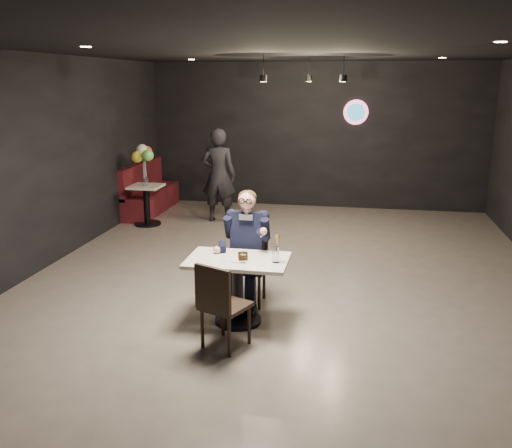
% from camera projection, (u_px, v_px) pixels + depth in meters
% --- Properties ---
extents(floor, '(9.00, 9.00, 0.00)m').
position_uv_depth(floor, '(287.00, 278.00, 7.43)').
color(floor, gray).
rests_on(floor, ground).
extents(wall_sign, '(0.50, 0.06, 0.50)m').
position_uv_depth(wall_sign, '(356.00, 112.00, 11.02)').
color(wall_sign, pink).
rests_on(wall_sign, floor).
extents(pendant_lights, '(1.40, 1.20, 0.36)m').
position_uv_depth(pendant_lights, '(306.00, 64.00, 8.59)').
color(pendant_lights, black).
rests_on(pendant_lights, floor).
extents(main_table, '(1.10, 0.70, 0.75)m').
position_uv_depth(main_table, '(238.00, 291.00, 6.00)').
color(main_table, white).
rests_on(main_table, floor).
extents(chair_far, '(0.42, 0.46, 0.92)m').
position_uv_depth(chair_far, '(248.00, 267.00, 6.50)').
color(chair_far, black).
rests_on(chair_far, floor).
extents(chair_near, '(0.57, 0.59, 0.92)m').
position_uv_depth(chair_near, '(226.00, 304.00, 5.43)').
color(chair_near, black).
rests_on(chair_near, floor).
extents(seated_man, '(0.60, 0.80, 1.44)m').
position_uv_depth(seated_man, '(248.00, 246.00, 6.43)').
color(seated_man, black).
rests_on(seated_man, floor).
extents(dessert_plate, '(0.20, 0.20, 0.01)m').
position_uv_depth(dessert_plate, '(239.00, 260.00, 5.84)').
color(dessert_plate, white).
rests_on(dessert_plate, main_table).
extents(cake_slice, '(0.12, 0.11, 0.07)m').
position_uv_depth(cake_slice, '(243.00, 256.00, 5.83)').
color(cake_slice, black).
rests_on(cake_slice, dessert_plate).
extents(mint_leaf, '(0.07, 0.04, 0.01)m').
position_uv_depth(mint_leaf, '(243.00, 255.00, 5.74)').
color(mint_leaf, '#31832B').
rests_on(mint_leaf, cake_slice).
extents(sundae_glass, '(0.08, 0.08, 0.17)m').
position_uv_depth(sundae_glass, '(275.00, 255.00, 5.76)').
color(sundae_glass, silver).
rests_on(sundae_glass, main_table).
extents(wafer_cone, '(0.08, 0.08, 0.12)m').
position_uv_depth(wafer_cone, '(278.00, 241.00, 5.72)').
color(wafer_cone, tan).
rests_on(wafer_cone, sundae_glass).
extents(booth_bench, '(0.50, 2.01, 1.01)m').
position_uv_depth(booth_bench, '(151.00, 188.00, 11.07)').
color(booth_bench, '#460F1A').
rests_on(booth_bench, floor).
extents(side_table, '(0.57, 0.57, 0.71)m').
position_uv_depth(side_table, '(147.00, 206.00, 10.10)').
color(side_table, white).
rests_on(side_table, floor).
extents(balloon_vase, '(0.10, 0.10, 0.14)m').
position_uv_depth(balloon_vase, '(146.00, 181.00, 9.98)').
color(balloon_vase, silver).
rests_on(balloon_vase, side_table).
extents(balloon_bunch, '(0.38, 0.38, 0.62)m').
position_uv_depth(balloon_bunch, '(145.00, 160.00, 9.88)').
color(balloon_bunch, yellow).
rests_on(balloon_bunch, balloon_vase).
extents(passerby, '(0.65, 0.44, 1.78)m').
position_uv_depth(passerby, '(219.00, 175.00, 10.23)').
color(passerby, black).
rests_on(passerby, floor).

